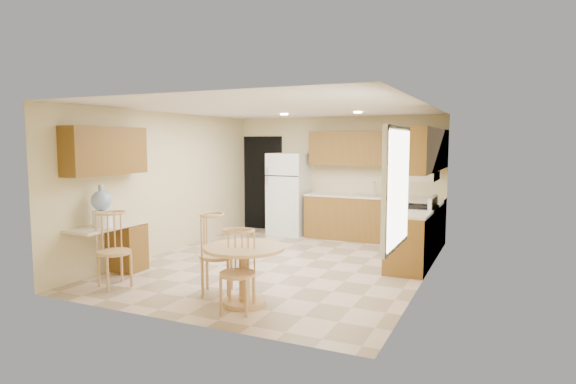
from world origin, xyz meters
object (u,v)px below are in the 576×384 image
at_px(stove, 415,232).
at_px(water_crock, 102,208).
at_px(chair_desk, 108,244).
at_px(refrigerator, 289,194).
at_px(dining_table, 244,267).
at_px(chair_table_b, 233,265).
at_px(chair_table_a, 213,247).

relative_size(stove, water_crock, 1.82).
bearing_deg(chair_desk, refrigerator, -163.53).
bearing_deg(chair_desk, dining_table, 119.64).
relative_size(refrigerator, dining_table, 1.77).
bearing_deg(chair_table_b, chair_desk, -16.05).
bearing_deg(refrigerator, stove, -22.99).
xyz_separation_m(dining_table, water_crock, (-2.43, 0.15, 0.56)).
bearing_deg(chair_table_a, water_crock, -113.48).
xyz_separation_m(dining_table, chair_table_a, (-0.55, 0.15, 0.16)).
distance_m(refrigerator, stove, 3.15).
xyz_separation_m(chair_table_a, chair_table_b, (0.60, -0.49, -0.05)).
bearing_deg(refrigerator, dining_table, -72.42).
bearing_deg(water_crock, chair_desk, -37.64).
height_order(chair_table_b, chair_desk, chair_desk).
height_order(refrigerator, dining_table, refrigerator).
bearing_deg(stove, water_crock, -142.79).
bearing_deg(refrigerator, chair_desk, -97.52).
bearing_deg(water_crock, refrigerator, 75.97).
bearing_deg(chair_desk, chair_table_a, 127.61).
distance_m(refrigerator, chair_table_b, 4.91).
xyz_separation_m(chair_desk, water_crock, (-0.45, 0.35, 0.42)).
distance_m(chair_table_b, chair_desk, 2.03).
bearing_deg(dining_table, chair_table_b, -81.63).
relative_size(dining_table, chair_table_b, 1.03).
bearing_deg(stove, chair_table_a, -124.47).
distance_m(chair_table_b, water_crock, 2.57).
bearing_deg(chair_desk, water_crock, -103.65).
height_order(chair_table_a, chair_desk, chair_table_a).
distance_m(refrigerator, water_crock, 4.33).
relative_size(stove, chair_desk, 1.07).
distance_m(stove, chair_table_b, 3.76).
distance_m(dining_table, chair_table_a, 0.59).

